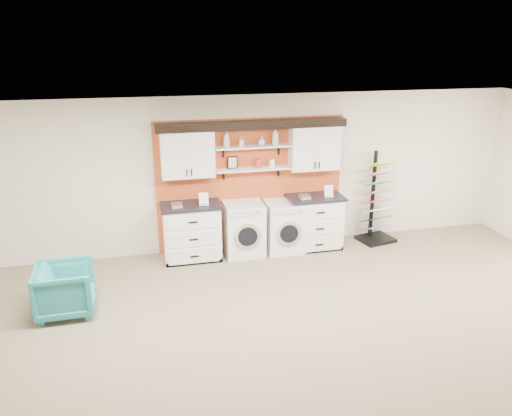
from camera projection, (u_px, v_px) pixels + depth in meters
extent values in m
plane|color=#88705B|center=(325.00, 378.00, 5.77)|extent=(10.00, 10.00, 0.00)
plane|color=white|center=(338.00, 139.00, 4.86)|extent=(10.00, 10.00, 0.00)
plane|color=silver|center=(250.00, 173.00, 9.00)|extent=(10.00, 0.00, 10.00)
cube|color=#B8471F|center=(251.00, 184.00, 9.03)|extent=(3.40, 0.07, 2.40)
cube|color=white|center=(187.00, 153.00, 8.42)|extent=(0.90, 0.34, 0.84)
cube|color=white|center=(175.00, 156.00, 8.21)|extent=(0.42, 0.01, 0.78)
cube|color=white|center=(202.00, 154.00, 8.30)|extent=(0.42, 0.01, 0.78)
cube|color=white|center=(314.00, 146.00, 8.90)|extent=(0.90, 0.34, 0.84)
cube|color=white|center=(306.00, 149.00, 8.69)|extent=(0.42, 0.01, 0.78)
cube|color=white|center=(329.00, 148.00, 8.79)|extent=(0.42, 0.01, 0.78)
cube|color=white|center=(253.00, 169.00, 8.77)|extent=(1.32, 0.28, 0.03)
cube|color=white|center=(253.00, 147.00, 8.64)|extent=(1.32, 0.28, 0.03)
cube|color=black|center=(252.00, 123.00, 8.53)|extent=(3.30, 0.40, 0.10)
cube|color=black|center=(255.00, 129.00, 8.37)|extent=(3.30, 0.04, 0.04)
cube|color=black|center=(232.00, 163.00, 8.70)|extent=(0.18, 0.02, 0.22)
cube|color=beige|center=(233.00, 163.00, 8.69)|extent=(0.14, 0.01, 0.18)
cylinder|color=red|center=(258.00, 163.00, 8.76)|extent=(0.11, 0.11, 0.16)
cylinder|color=silver|center=(272.00, 163.00, 8.82)|extent=(0.10, 0.10, 0.14)
cube|color=white|center=(192.00, 233.00, 8.73)|extent=(0.97, 0.60, 0.97)
cube|color=black|center=(195.00, 262.00, 8.63)|extent=(0.97, 0.06, 0.08)
cube|color=black|center=(191.00, 205.00, 8.57)|extent=(1.04, 0.66, 0.04)
cube|color=white|center=(193.00, 222.00, 8.35)|extent=(0.88, 0.02, 0.27)
cube|color=white|center=(194.00, 239.00, 8.45)|extent=(0.88, 0.02, 0.27)
cube|color=white|center=(194.00, 256.00, 8.56)|extent=(0.88, 0.02, 0.27)
cube|color=white|center=(314.00, 223.00, 9.22)|extent=(0.96, 0.60, 0.96)
cube|color=black|center=(318.00, 250.00, 9.12)|extent=(0.96, 0.06, 0.07)
cube|color=black|center=(315.00, 197.00, 9.06)|extent=(1.02, 0.66, 0.04)
cube|color=white|center=(320.00, 212.00, 8.84)|extent=(0.87, 0.02, 0.27)
cube|color=white|center=(320.00, 229.00, 8.94)|extent=(0.87, 0.02, 0.27)
cube|color=white|center=(319.00, 244.00, 9.04)|extent=(0.87, 0.02, 0.27)
cube|color=white|center=(244.00, 229.00, 8.93)|extent=(0.69, 0.66, 0.96)
cube|color=silver|center=(247.00, 213.00, 8.49)|extent=(0.58, 0.02, 0.10)
cylinder|color=silver|center=(247.00, 236.00, 8.63)|extent=(0.48, 0.05, 0.48)
cylinder|color=black|center=(248.00, 237.00, 8.61)|extent=(0.34, 0.03, 0.34)
cube|color=white|center=(284.00, 226.00, 9.10)|extent=(0.66, 0.66, 0.93)
cube|color=silver|center=(289.00, 212.00, 8.66)|extent=(0.57, 0.02, 0.10)
cylinder|color=silver|center=(289.00, 233.00, 8.80)|extent=(0.47, 0.05, 0.47)
cylinder|color=black|center=(289.00, 234.00, 8.77)|extent=(0.33, 0.03, 0.33)
cube|color=black|center=(376.00, 239.00, 9.64)|extent=(0.73, 0.65, 0.06)
cube|color=black|center=(373.00, 194.00, 9.52)|extent=(0.06, 0.06, 1.68)
cube|color=#3266AF|center=(376.00, 227.00, 9.58)|extent=(0.58, 0.40, 0.15)
cube|color=black|center=(377.00, 219.00, 9.52)|extent=(0.58, 0.40, 0.15)
cube|color=silver|center=(377.00, 210.00, 9.46)|extent=(0.58, 0.40, 0.15)
cube|color=#EA1B84|center=(378.00, 201.00, 9.41)|extent=(0.58, 0.40, 0.15)
cube|color=#AC7347|center=(379.00, 192.00, 9.35)|extent=(0.58, 0.40, 0.15)
cube|color=#2BA076|center=(380.00, 183.00, 9.29)|extent=(0.58, 0.40, 0.15)
cube|color=pink|center=(380.00, 174.00, 9.23)|extent=(0.58, 0.40, 0.15)
cube|color=#B3F019|center=(381.00, 164.00, 9.17)|extent=(0.58, 0.40, 0.15)
imported|color=teal|center=(65.00, 289.00, 7.04)|extent=(0.81, 0.79, 0.72)
imported|color=silver|center=(226.00, 139.00, 8.49)|extent=(0.12, 0.12, 0.29)
imported|color=silver|center=(241.00, 141.00, 8.57)|extent=(0.08, 0.08, 0.17)
imported|color=silver|center=(262.00, 141.00, 8.65)|extent=(0.17, 0.17, 0.16)
imported|color=silver|center=(275.00, 136.00, 8.67)|extent=(0.16, 0.16, 0.30)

